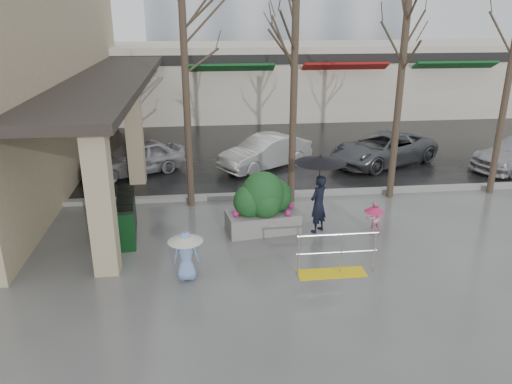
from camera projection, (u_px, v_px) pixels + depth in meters
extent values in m
plane|color=#51514F|center=(269.00, 253.00, 12.64)|extent=(120.00, 120.00, 0.00)
cube|color=black|center=(224.00, 103.00, 33.17)|extent=(120.00, 36.00, 0.01)
cube|color=gray|center=(253.00, 195.00, 16.35)|extent=(120.00, 0.30, 0.15)
cube|color=#2D2823|center=(112.00, 73.00, 18.36)|extent=(2.80, 18.00, 0.25)
cube|color=tan|center=(101.00, 202.00, 11.16)|extent=(0.55, 0.55, 3.50)
cube|color=tan|center=(135.00, 134.00, 17.23)|extent=(0.55, 0.55, 3.50)
cube|color=beige|center=(261.00, 79.00, 28.96)|extent=(34.00, 6.00, 4.00)
cube|color=maroon|center=(111.00, 72.00, 25.12)|extent=(4.50, 1.68, 0.87)
cube|color=#0F4C1E|center=(230.00, 71.00, 25.75)|extent=(4.50, 1.68, 0.87)
cube|color=maroon|center=(343.00, 69.00, 26.39)|extent=(4.50, 1.68, 0.87)
cube|color=#0F4C1E|center=(451.00, 68.00, 27.02)|extent=(4.50, 1.68, 0.87)
cube|color=black|center=(268.00, 59.00, 25.78)|extent=(34.00, 0.35, 0.50)
cube|color=yellow|center=(332.00, 273.00, 11.65)|extent=(1.60, 0.50, 0.02)
cylinder|color=silver|center=(298.00, 256.00, 11.40)|extent=(0.05, 0.05, 1.00)
cylinder|color=silver|center=(341.00, 254.00, 11.51)|extent=(0.05, 0.05, 1.00)
cylinder|color=silver|center=(375.00, 252.00, 11.59)|extent=(0.05, 0.05, 1.00)
cylinder|color=silver|center=(338.00, 234.00, 11.32)|extent=(1.90, 0.06, 0.06)
cylinder|color=silver|center=(337.00, 252.00, 11.48)|extent=(1.90, 0.04, 0.04)
cylinder|color=#382B21|center=(186.00, 97.00, 14.62)|extent=(0.22, 0.22, 6.80)
cylinder|color=#382B21|center=(294.00, 92.00, 14.92)|extent=(0.22, 0.22, 7.00)
cylinder|color=#382B21|center=(399.00, 98.00, 15.36)|extent=(0.22, 0.22, 6.50)
cylinder|color=#382B21|center=(508.00, 85.00, 15.60)|extent=(0.22, 0.22, 7.20)
imported|color=black|center=(318.00, 204.00, 13.62)|extent=(0.70, 0.69, 1.63)
cylinder|color=black|center=(320.00, 175.00, 13.33)|extent=(0.02, 0.02, 1.03)
cone|color=black|center=(320.00, 159.00, 13.18)|extent=(1.40, 1.40, 0.18)
sphere|color=black|center=(321.00, 155.00, 13.14)|extent=(0.05, 0.05, 0.05)
imported|color=pink|center=(374.00, 218.00, 13.64)|extent=(0.51, 0.44, 0.90)
cylinder|color=black|center=(374.00, 212.00, 13.58)|extent=(0.02, 0.02, 0.39)
cone|color=#D02055|center=(374.00, 209.00, 13.54)|extent=(0.55, 0.55, 0.18)
sphere|color=black|center=(375.00, 205.00, 13.51)|extent=(0.05, 0.05, 0.05)
imported|color=#7596D1|center=(186.00, 256.00, 11.23)|extent=(0.58, 0.38, 1.17)
cylinder|color=black|center=(186.00, 245.00, 11.14)|extent=(0.02, 0.02, 0.55)
cone|color=beige|center=(185.00, 237.00, 11.07)|extent=(0.80, 0.80, 0.18)
sphere|color=black|center=(185.00, 233.00, 11.04)|extent=(0.05, 0.05, 0.05)
cube|color=slate|center=(263.00, 222.00, 13.84)|extent=(2.08, 1.25, 0.55)
ellipsoid|color=#123815|center=(263.00, 194.00, 13.56)|extent=(1.20, 1.08, 1.26)
sphere|color=#123815|center=(249.00, 201.00, 13.47)|extent=(0.86, 0.86, 0.86)
sphere|color=#123815|center=(276.00, 196.00, 13.80)|extent=(0.91, 0.91, 0.91)
cube|color=#0B3414|center=(126.00, 231.00, 12.70)|extent=(0.46, 0.46, 1.03)
cube|color=black|center=(124.00, 210.00, 12.50)|extent=(0.49, 0.49, 0.07)
cube|color=black|center=(127.00, 223.00, 13.17)|extent=(0.46, 0.46, 1.03)
cube|color=black|center=(125.00, 203.00, 12.97)|extent=(0.49, 0.49, 0.07)
cube|color=#0B3311|center=(127.00, 215.00, 13.64)|extent=(0.46, 0.46, 1.03)
cube|color=black|center=(126.00, 196.00, 13.45)|extent=(0.49, 0.49, 0.07)
cube|color=black|center=(128.00, 208.00, 14.11)|extent=(0.46, 0.46, 1.03)
cube|color=black|center=(126.00, 190.00, 13.92)|extent=(0.49, 0.49, 0.07)
imported|color=#A5A4A9|center=(135.00, 158.00, 18.54)|extent=(3.97, 3.00, 1.26)
imported|color=silver|center=(265.00, 152.00, 19.26)|extent=(3.92, 3.23, 1.26)
imported|color=#515458|center=(383.00, 149.00, 19.76)|extent=(4.99, 3.86, 1.26)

